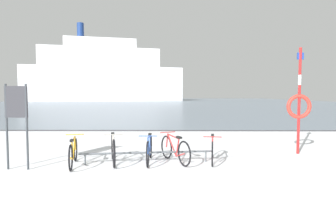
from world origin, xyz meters
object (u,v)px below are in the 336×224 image
bicycle_1 (113,149)px  rescue_post (299,104)px  bicycle_4 (212,149)px  ferry_ship (104,76)px  bicycle_3 (175,149)px  bicycle_2 (149,149)px  info_sign (16,111)px  bicycle_0 (73,152)px

bicycle_1 → rescue_post: bearing=13.4°
bicycle_4 → ferry_ship: (-18.78, 69.03, 6.37)m
bicycle_1 → bicycle_3: size_ratio=1.08×
bicycle_2 → rescue_post: size_ratio=0.55×
bicycle_3 → ferry_ship: (-17.77, 69.13, 6.37)m
info_sign → ferry_ship: size_ratio=0.05×
info_sign → bicycle_2: bearing=13.5°
bicycle_1 → bicycle_4: 2.63m
info_sign → ferry_ship: bearing=101.3°
bicycle_1 → ferry_ship: size_ratio=0.04×
bicycle_3 → bicycle_4: bearing=5.3°
bicycle_4 → rescue_post: 3.16m
bicycle_1 → rescue_post: (5.36, 1.28, 1.14)m
bicycle_1 → info_sign: size_ratio=0.80×
rescue_post → ferry_ship: ferry_ship is taller
bicycle_2 → bicycle_4: bicycle_2 is taller
info_sign → ferry_ship: (-14.00, 69.89, 5.32)m
bicycle_3 → bicycle_4: bicycle_3 is taller
bicycle_4 → rescue_post: bearing=21.0°
bicycle_0 → bicycle_2: bearing=11.5°
bicycle_0 → bicycle_1: size_ratio=1.00×
info_sign → rescue_post: bearing=14.3°
bicycle_3 → rescue_post: bearing=17.0°
bicycle_4 → info_sign: (-4.79, -0.86, 1.05)m
bicycle_4 → ferry_ship: ferry_ship is taller
bicycle_2 → info_sign: (-3.10, -0.74, 1.04)m
bicycle_0 → bicycle_2: 1.93m
rescue_post → bicycle_3: bearing=-163.0°
bicycle_3 → info_sign: 3.99m
bicycle_1 → ferry_ship: ferry_ship is taller
bicycle_1 → ferry_ship: bearing=103.1°
bicycle_1 → info_sign: 2.48m
bicycle_0 → bicycle_2: (1.89, 0.39, 0.01)m
bicycle_3 → rescue_post: rescue_post is taller
bicycle_4 → ferry_ship: bearing=105.2°
bicycle_1 → bicycle_4: size_ratio=0.96×
bicycle_0 → bicycle_3: bearing=9.1°
bicycle_0 → bicycle_3: bicycle_3 is taller
bicycle_1 → bicycle_0: bearing=-163.7°
bicycle_0 → rescue_post: (6.32, 1.56, 1.17)m
bicycle_0 → bicycle_3: 2.60m
bicycle_3 → bicycle_0: bearing=-170.9°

